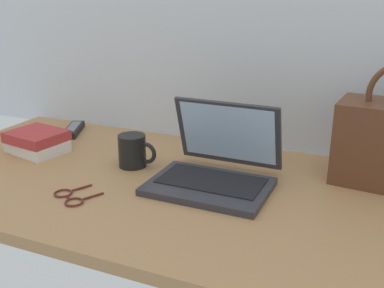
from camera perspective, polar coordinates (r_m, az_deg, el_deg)
name	(u,v)px	position (r m, az deg, el deg)	size (l,w,h in m)	color
desk	(176,189)	(1.23, -2.03, -5.64)	(1.60, 0.76, 0.03)	#A87A4C
laptop	(216,167)	(1.22, 3.02, -2.89)	(0.31, 0.29, 0.21)	#2D2D33
coffee_mug	(133,151)	(1.34, -7.38, -0.82)	(0.12, 0.08, 0.10)	black
remote_control_near	(74,130)	(1.70, -14.60, 1.77)	(0.11, 0.16, 0.02)	black
eyeglasses	(70,197)	(1.18, -15.05, -6.43)	(0.13, 0.13, 0.01)	#591E19
book_stack	(37,142)	(1.53, -18.83, 0.29)	(0.20, 0.17, 0.07)	silver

